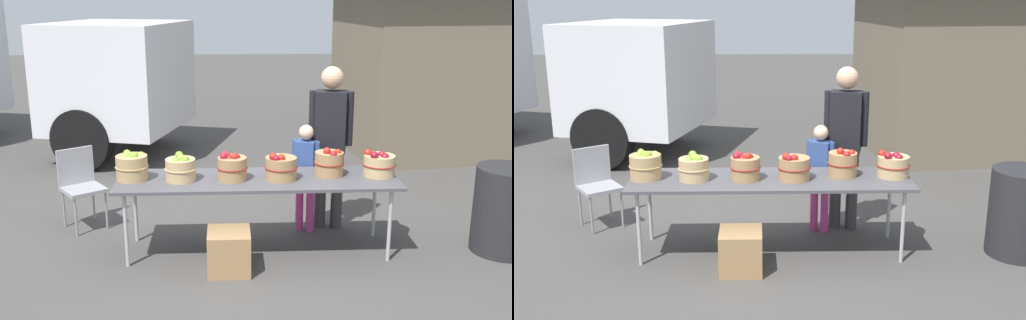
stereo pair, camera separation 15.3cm
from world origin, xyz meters
TOP-DOWN VIEW (x-y plane):
  - ground_plane at (0.00, 0.00)m, footprint 40.00×40.00m
  - market_table at (0.00, 0.00)m, footprint 2.70×0.76m
  - apple_basket_green_0 at (-1.20, 0.02)m, footprint 0.32×0.32m
  - apple_basket_green_1 at (-0.73, -0.03)m, footprint 0.30×0.30m
  - apple_basket_red_0 at (-0.25, -0.03)m, footprint 0.30×0.30m
  - apple_basket_red_1 at (0.22, -0.04)m, footprint 0.32×0.32m
  - apple_basket_red_2 at (0.70, 0.07)m, footprint 0.30×0.30m
  - apple_basket_red_3 at (1.19, 0.04)m, footprint 0.32×0.32m
  - vendor_adult at (0.80, 0.60)m, footprint 0.45×0.30m
  - child_customer at (0.53, 0.50)m, footprint 0.28×0.23m
  - food_kiosk at (3.19, 4.01)m, footprint 3.82×3.30m
  - folding_chair at (-1.88, 0.75)m, footprint 0.56×0.56m
  - trash_barrel at (2.42, -0.12)m, footprint 0.61×0.61m
  - produce_crate at (-0.28, -0.44)m, footprint 0.39×0.39m

SIDE VIEW (x-z plane):
  - ground_plane at x=0.00m, z-range 0.00..0.00m
  - produce_crate at x=-0.28m, z-range 0.00..0.39m
  - trash_barrel at x=2.42m, z-range 0.00..0.86m
  - folding_chair at x=-1.88m, z-range 0.08..0.94m
  - child_customer at x=0.53m, z-range 0.10..1.27m
  - market_table at x=0.00m, z-range 0.34..1.09m
  - apple_basket_red_3 at x=1.19m, z-range 0.73..0.99m
  - apple_basket_red_1 at x=0.22m, z-range 0.73..1.01m
  - apple_basket_green_1 at x=-0.73m, z-range 0.74..1.00m
  - apple_basket_red_0 at x=-0.25m, z-range 0.74..1.01m
  - apple_basket_red_2 at x=0.70m, z-range 0.73..1.02m
  - apple_basket_green_0 at x=-1.20m, z-range 0.74..1.02m
  - vendor_adult at x=0.80m, z-range 0.16..1.90m
  - food_kiosk at x=3.19m, z-range 0.01..2.75m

